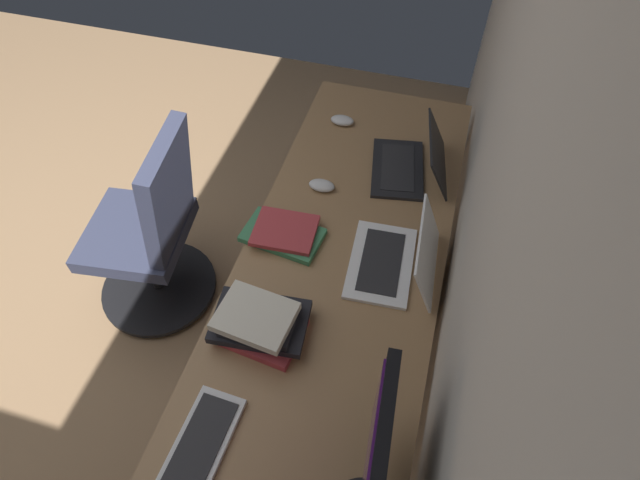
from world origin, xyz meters
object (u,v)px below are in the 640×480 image
object	(u,v)px
mouse_main	(342,120)
mouse_spare	(322,185)
drawer_pedestal	(351,295)
keyboard_main	(192,465)
book_stack_far	(284,233)
book_stack_near	(259,322)
laptop_left	(413,163)
laptop_leftmost	(399,259)
office_chair	(153,236)

from	to	relation	value
mouse_main	mouse_spare	size ratio (longest dim) A/B	1.00
drawer_pedestal	mouse_main	xyz separation A→B (m)	(-0.63, -0.21, 0.40)
keyboard_main	book_stack_far	xyz separation A→B (m)	(-0.83, -0.02, 0.01)
mouse_spare	book_stack_far	distance (m)	0.29
mouse_spare	book_stack_near	size ratio (longest dim) A/B	0.33
mouse_main	laptop_left	bearing A→B (deg)	58.21
laptop_leftmost	mouse_spare	world-z (taller)	laptop_leftmost
keyboard_main	book_stack_far	size ratio (longest dim) A/B	1.40
book_stack_near	office_chair	size ratio (longest dim) A/B	0.32
keyboard_main	book_stack_far	world-z (taller)	book_stack_far
laptop_leftmost	mouse_main	bearing A→B (deg)	-151.62
laptop_left	keyboard_main	distance (m)	1.36
book_stack_near	book_stack_far	bearing A→B (deg)	-172.35
mouse_spare	book_stack_near	distance (m)	0.67
office_chair	book_stack_near	bearing A→B (deg)	57.25
laptop_left	mouse_spare	distance (m)	0.38
book_stack_near	office_chair	bearing A→B (deg)	-122.75
laptop_leftmost	book_stack_near	xyz separation A→B (m)	(0.37, -0.37, 0.01)
laptop_left	mouse_main	bearing A→B (deg)	-121.79
laptop_left	mouse_spare	size ratio (longest dim) A/B	3.71
laptop_leftmost	keyboard_main	size ratio (longest dim) A/B	0.85
drawer_pedestal	keyboard_main	xyz separation A→B (m)	(0.89, -0.24, 0.39)
keyboard_main	mouse_spare	bearing A→B (deg)	177.36
drawer_pedestal	keyboard_main	size ratio (longest dim) A/B	1.63
book_stack_far	office_chair	xyz separation A→B (m)	(-0.05, -0.64, -0.29)
laptop_leftmost	keyboard_main	world-z (taller)	laptop_leftmost
laptop_left	book_stack_near	bearing A→B (deg)	-21.53
mouse_main	book_stack_far	size ratio (longest dim) A/B	0.34
laptop_leftmost	laptop_left	distance (m)	0.50
office_chair	laptop_leftmost	bearing A→B (deg)	86.15
laptop_leftmost	book_stack_near	distance (m)	0.53
laptop_leftmost	mouse_main	size ratio (longest dim) A/B	3.48
drawer_pedestal	book_stack_near	distance (m)	0.66
laptop_left	laptop_leftmost	bearing A→B (deg)	3.90
keyboard_main	drawer_pedestal	bearing A→B (deg)	164.83
mouse_spare	office_chair	xyz separation A→B (m)	(0.23, -0.70, -0.29)
drawer_pedestal	keyboard_main	bearing A→B (deg)	-15.17
drawer_pedestal	laptop_leftmost	xyz separation A→B (m)	(0.08, 0.17, 0.43)
book_stack_far	drawer_pedestal	bearing A→B (deg)	104.30
mouse_main	mouse_spare	world-z (taller)	same
mouse_main	book_stack_far	world-z (taller)	book_stack_far
keyboard_main	mouse_spare	distance (m)	1.11
book_stack_near	office_chair	distance (m)	0.88
laptop_leftmost	book_stack_near	bearing A→B (deg)	-45.31
keyboard_main	mouse_main	world-z (taller)	mouse_main
mouse_spare	laptop_left	bearing A→B (deg)	121.06
laptop_left	office_chair	xyz separation A→B (m)	(0.42, -1.03, -0.32)
laptop_left	book_stack_far	xyz separation A→B (m)	(0.47, -0.39, -0.03)
book_stack_near	keyboard_main	bearing A→B (deg)	-4.86
laptop_leftmost	laptop_left	size ratio (longest dim) A/B	0.94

